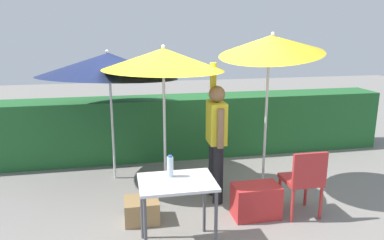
{
  "coord_description": "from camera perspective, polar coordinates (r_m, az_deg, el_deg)",
  "views": [
    {
      "loc": [
        -0.98,
        -4.57,
        2.34
      ],
      "look_at": [
        0.0,
        0.3,
        1.1
      ],
      "focal_mm": 34.75,
      "sensor_mm": 36.0,
      "label": 1
    }
  ],
  "objects": [
    {
      "name": "umbrella_orange",
      "position": [
        5.15,
        12.02,
        11.19
      ],
      "size": [
        1.44,
        1.43,
        2.4
      ],
      "color": "silver",
      "rests_on": "ground_plane"
    },
    {
      "name": "chair_plastic",
      "position": [
        4.89,
        16.78,
        -8.6
      ],
      "size": [
        0.44,
        0.44,
        0.89
      ],
      "color": "#B72D2D",
      "rests_on": "ground_plane"
    },
    {
      "name": "umbrella_rainbow",
      "position": [
        4.93,
        -4.43,
        9.27
      ],
      "size": [
        1.62,
        1.62,
        2.13
      ],
      "color": "silver",
      "rests_on": "ground_plane"
    },
    {
      "name": "person_vendor",
      "position": [
        5.04,
        3.75,
        -2.23
      ],
      "size": [
        0.23,
        0.55,
        1.88
      ],
      "color": "black",
      "rests_on": "ground_plane"
    },
    {
      "name": "bottle_water",
      "position": [
        4.01,
        -3.37,
        -7.14
      ],
      "size": [
        0.07,
        0.07,
        0.24
      ],
      "color": "silver",
      "rests_on": "folding_table"
    },
    {
      "name": "folding_table",
      "position": [
        3.98,
        -2.33,
        -10.6
      ],
      "size": [
        0.8,
        0.6,
        0.78
      ],
      "color": "#4C4C51",
      "rests_on": "ground_plane"
    },
    {
      "name": "hedge_row",
      "position": [
        6.91,
        -2.82,
        -0.99
      ],
      "size": [
        8.0,
        0.7,
        1.11
      ],
      "primitive_type": "cube",
      "color": "#23602D",
      "rests_on": "ground_plane"
    },
    {
      "name": "crate_cardboard",
      "position": [
        4.77,
        -7.75,
        -13.55
      ],
      "size": [
        0.42,
        0.38,
        0.29
      ],
      "primitive_type": "cube",
      "color": "#9E7A4C",
      "rests_on": "ground_plane"
    },
    {
      "name": "cooler_box",
      "position": [
        4.86,
        9.77,
        -12.14
      ],
      "size": [
        0.58,
        0.35,
        0.43
      ],
      "primitive_type": "cube",
      "color": "red",
      "rests_on": "ground_plane"
    },
    {
      "name": "umbrella_yellow",
      "position": [
        5.71,
        -12.71,
        8.2
      ],
      "size": [
        2.1,
        2.1,
        2.08
      ],
      "color": "silver",
      "rests_on": "ground_plane"
    },
    {
      "name": "ground_plane",
      "position": [
        5.23,
        0.66,
        -12.57
      ],
      "size": [
        24.0,
        24.0,
        0.0
      ],
      "primitive_type": "plane",
      "color": "gray"
    }
  ]
}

